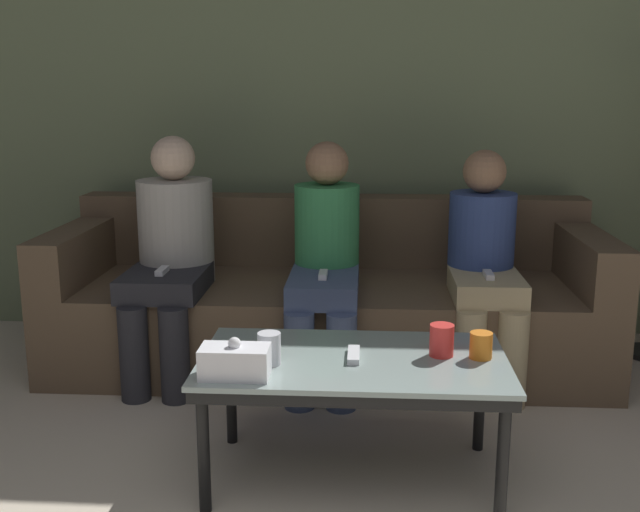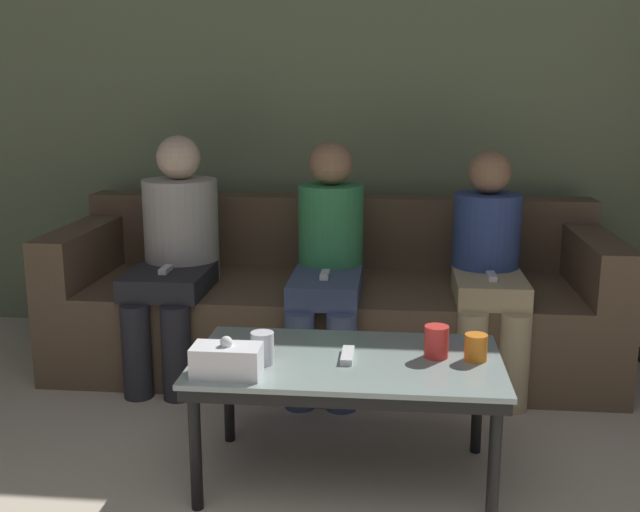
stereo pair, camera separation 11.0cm
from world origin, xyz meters
name	(u,v)px [view 1 (the left image)]	position (x,y,z in m)	size (l,w,h in m)	color
wall_back	(334,97)	(0.00, 3.43, 1.30)	(12.00, 0.06, 2.60)	#707F5B
couch	(328,304)	(0.00, 2.88, 0.29)	(2.65, 0.94, 0.79)	brown
coffee_table	(353,370)	(0.15, 1.70, 0.41)	(1.05, 0.59, 0.45)	#8C9E99
cup_near_left	(481,345)	(0.58, 1.73, 0.49)	(0.08, 0.08, 0.09)	orange
cup_near_right	(269,349)	(-0.13, 1.62, 0.50)	(0.08, 0.08, 0.11)	silver
cup_far_center	(442,340)	(0.45, 1.74, 0.50)	(0.08, 0.08, 0.11)	red
tissue_box	(235,361)	(-0.22, 1.51, 0.50)	(0.22, 0.12, 0.13)	white
game_remote	(354,355)	(0.15, 1.70, 0.46)	(0.04, 0.15, 0.02)	white
seated_person_left_end	(171,249)	(-0.73, 2.68, 0.61)	(0.36, 0.70, 1.13)	#28282D
seated_person_mid_left	(325,257)	(0.00, 2.65, 0.59)	(0.31, 0.71, 1.11)	#47567A
seated_person_mid_right	(484,261)	(0.73, 2.67, 0.57)	(0.31, 0.64, 1.07)	tan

